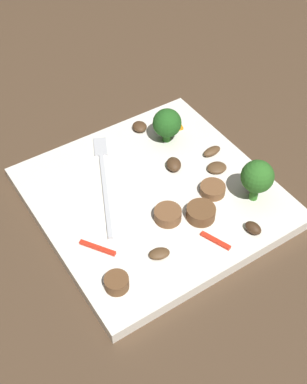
{
  "coord_description": "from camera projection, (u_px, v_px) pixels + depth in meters",
  "views": [
    {
      "loc": [
        -0.37,
        0.24,
        0.49
      ],
      "look_at": [
        0.0,
        0.0,
        0.02
      ],
      "focal_mm": 47.27,
      "sensor_mm": 36.0,
      "label": 1
    }
  ],
  "objects": [
    {
      "name": "ground_plane",
      "position": [
        153.0,
        201.0,
        0.66
      ],
      "size": [
        1.4,
        1.4,
        0.0
      ],
      "primitive_type": "plane",
      "color": "#4C3826"
    },
    {
      "name": "plate",
      "position": [
        153.0,
        196.0,
        0.65
      ],
      "size": [
        0.29,
        0.29,
        0.02
      ],
      "primitive_type": "cube",
      "color": "white",
      "rests_on": "ground_plane"
    },
    {
      "name": "fork",
      "position": [
        104.0,
        176.0,
        0.66
      ],
      "size": [
        0.17,
        0.09,
        0.0
      ],
      "rotation": [
        0.0,
        0.0,
        -0.43
      ],
      "color": "silver",
      "rests_on": "plate"
    },
    {
      "name": "broccoli_floret_0",
      "position": [
        167.0,
        123.0,
        0.69
      ],
      "size": [
        0.04,
        0.04,
        0.05
      ],
      "color": "#296420",
      "rests_on": "plate"
    },
    {
      "name": "broccoli_floret_1",
      "position": [
        257.0,
        177.0,
        0.61
      ],
      "size": [
        0.04,
        0.04,
        0.06
      ],
      "color": "#347525",
      "rests_on": "plate"
    },
    {
      "name": "sausage_slice_0",
      "position": [
        201.0,
        213.0,
        0.61
      ],
      "size": [
        0.05,
        0.05,
        0.02
      ],
      "primitive_type": "cylinder",
      "rotation": [
        0.0,
        0.0,
        0.91
      ],
      "color": "brown",
      "rests_on": "plate"
    },
    {
      "name": "sausage_slice_1",
      "position": [
        168.0,
        215.0,
        0.61
      ],
      "size": [
        0.03,
        0.03,
        0.01
      ],
      "primitive_type": "cylinder",
      "rotation": [
        0.0,
        0.0,
        0.02
      ],
      "color": "brown",
      "rests_on": "plate"
    },
    {
      "name": "sausage_slice_2",
      "position": [
        117.0,
        283.0,
        0.54
      ],
      "size": [
        0.04,
        0.04,
        0.01
      ],
      "primitive_type": "cylinder",
      "rotation": [
        0.0,
        0.0,
        1.99
      ],
      "color": "brown",
      "rests_on": "plate"
    },
    {
      "name": "sausage_slice_3",
      "position": [
        213.0,
        189.0,
        0.64
      ],
      "size": [
        0.04,
        0.04,
        0.01
      ],
      "primitive_type": "cylinder",
      "rotation": [
        0.0,
        0.0,
        1.05
      ],
      "color": "brown",
      "rests_on": "plate"
    },
    {
      "name": "mushroom_0",
      "position": [
        159.0,
        253.0,
        0.57
      ],
      "size": [
        0.02,
        0.03,
        0.01
      ],
      "primitive_type": "ellipsoid",
      "rotation": [
        0.0,
        0.0,
        4.39
      ],
      "color": "brown",
      "rests_on": "plate"
    },
    {
      "name": "mushroom_1",
      "position": [
        253.0,
        228.0,
        0.6
      ],
      "size": [
        0.02,
        0.02,
        0.01
      ],
      "primitive_type": "ellipsoid",
      "rotation": [
        0.0,
        0.0,
        3.32
      ],
      "color": "#422B19",
      "rests_on": "plate"
    },
    {
      "name": "mushroom_2",
      "position": [
        140.0,
        127.0,
        0.72
      ],
      "size": [
        0.02,
        0.02,
        0.01
      ],
      "primitive_type": "ellipsoid",
      "rotation": [
        0.0,
        0.0,
        6.17
      ],
      "color": "#4C331E",
      "rests_on": "plate"
    },
    {
      "name": "mushroom_3",
      "position": [
        174.0,
        164.0,
        0.67
      ],
      "size": [
        0.03,
        0.03,
        0.01
      ],
      "primitive_type": "ellipsoid",
      "rotation": [
        0.0,
        0.0,
        5.9
      ],
      "color": "#4C331E",
      "rests_on": "plate"
    },
    {
      "name": "mushroom_4",
      "position": [
        212.0,
        151.0,
        0.69
      ],
      "size": [
        0.02,
        0.03,
        0.01
      ],
      "primitive_type": "ellipsoid",
      "rotation": [
        0.0,
        0.0,
        1.64
      ],
      "color": "brown",
      "rests_on": "plate"
    },
    {
      "name": "mushroom_5",
      "position": [
        217.0,
        168.0,
        0.67
      ],
      "size": [
        0.03,
        0.03,
        0.01
      ],
      "primitive_type": "ellipsoid",
      "rotation": [
        0.0,
        0.0,
        4.41
      ],
      "color": "brown",
      "rests_on": "plate"
    },
    {
      "name": "pepper_strip_0",
      "position": [
        215.0,
        241.0,
        0.59
      ],
      "size": [
        0.04,
        0.02,
        0.0
      ],
      "primitive_type": "cube",
      "rotation": [
        0.0,
        0.0,
        3.51
      ],
      "color": "red",
      "rests_on": "plate"
    },
    {
      "name": "pepper_strip_1",
      "position": [
        177.0,
        122.0,
        0.74
      ],
      "size": [
        0.04,
        0.02,
        0.0
      ],
      "primitive_type": "cube",
      "rotation": [
        0.0,
        0.0,
        2.9
      ],
      "color": "orange",
      "rests_on": "plate"
    },
    {
      "name": "pepper_strip_2",
      "position": [
        98.0,
        248.0,
        0.58
      ],
      "size": [
        0.04,
        0.03,
        0.0
      ],
      "primitive_type": "cube",
      "rotation": [
        0.0,
        0.0,
        0.59
      ],
      "color": "red",
      "rests_on": "plate"
    }
  ]
}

